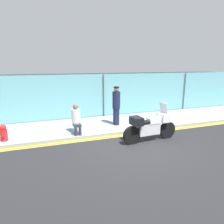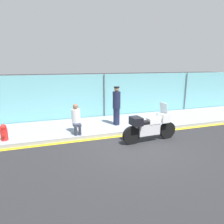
{
  "view_description": "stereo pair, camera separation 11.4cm",
  "coord_description": "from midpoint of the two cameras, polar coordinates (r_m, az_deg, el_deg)",
  "views": [
    {
      "loc": [
        -3.06,
        -6.08,
        2.91
      ],
      "look_at": [
        -0.38,
        1.62,
        0.96
      ],
      "focal_mm": 32.0,
      "sensor_mm": 36.0,
      "label": 1
    },
    {
      "loc": [
        -2.95,
        -6.12,
        2.91
      ],
      "look_at": [
        -0.38,
        1.62,
        0.96
      ],
      "focal_mm": 32.0,
      "sensor_mm": 36.0,
      "label": 2
    }
  ],
  "objects": [
    {
      "name": "ground_plane",
      "position": [
        7.4,
        7.29,
        -9.82
      ],
      "size": [
        120.0,
        120.0,
        0.0
      ],
      "primitive_type": "plane",
      "color": "#262628"
    },
    {
      "name": "sidewalk",
      "position": [
        9.7,
        0.47,
        -3.52
      ],
      "size": [
        38.76,
        2.75,
        0.15
      ],
      "color": "#8E93A3",
      "rests_on": "ground_plane"
    },
    {
      "name": "curb_paint_stripe",
      "position": [
        8.42,
        3.72,
        -6.76
      ],
      "size": [
        38.76,
        0.18,
        0.01
      ],
      "color": "gold",
      "rests_on": "ground_plane"
    },
    {
      "name": "storefront_fence",
      "position": [
        10.81,
        -2.04,
        4.38
      ],
      "size": [
        36.83,
        0.17,
        2.41
      ],
      "color": "#6BB2B7",
      "rests_on": "ground_plane"
    },
    {
      "name": "motorcycle",
      "position": [
        7.81,
        11.17,
        -4.04
      ],
      "size": [
        2.3,
        0.59,
        1.48
      ],
      "rotation": [
        0.0,
        0.0,
        0.07
      ],
      "color": "black",
      "rests_on": "ground_plane"
    },
    {
      "name": "officer_standing",
      "position": [
        9.17,
        1.66,
        1.88
      ],
      "size": [
        0.36,
        0.36,
        1.78
      ],
      "color": "#191E38",
      "rests_on": "sidewalk"
    },
    {
      "name": "person_seated_on_curb",
      "position": [
        8.23,
        -9.82,
        -1.48
      ],
      "size": [
        0.36,
        0.62,
        1.21
      ],
      "color": "#2D3342",
      "rests_on": "sidewalk"
    },
    {
      "name": "fire_hydrant",
      "position": [
        8.41,
        -28.16,
        -5.19
      ],
      "size": [
        0.25,
        0.32,
        0.62
      ],
      "color": "red",
      "rests_on": "sidewalk"
    }
  ]
}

